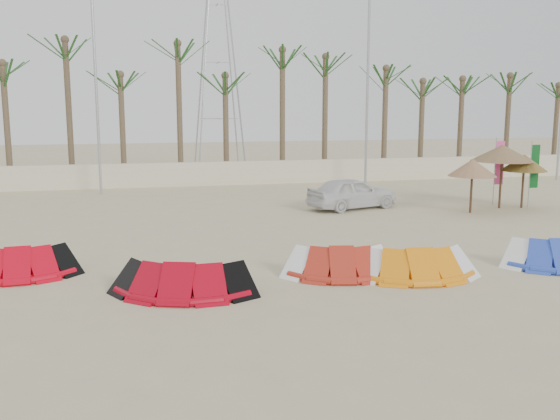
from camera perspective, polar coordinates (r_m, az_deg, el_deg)
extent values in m
plane|color=#C6B58A|center=(13.56, 5.72, -9.66)|extent=(120.00, 120.00, 0.00)
cube|color=beige|center=(34.57, -5.91, 3.33)|extent=(60.00, 0.30, 1.30)
cylinder|color=brown|center=(35.63, -12.74, 7.53)|extent=(0.32, 0.32, 6.50)
ellipsoid|color=#194719|center=(35.66, -12.94, 12.75)|extent=(4.00, 4.00, 2.40)
cylinder|color=brown|center=(37.04, 3.07, 7.83)|extent=(0.32, 0.32, 6.50)
ellipsoid|color=#194719|center=(37.07, 3.11, 12.86)|extent=(4.00, 4.00, 2.40)
cylinder|color=brown|center=(40.92, 16.79, 7.62)|extent=(0.32, 0.32, 6.50)
ellipsoid|color=#194719|center=(40.95, 17.01, 12.16)|extent=(4.00, 4.00, 2.40)
cylinder|color=#A5A8AD|center=(32.17, -16.49, 11.17)|extent=(0.14, 0.14, 11.00)
cylinder|color=#A5A8AD|center=(34.33, 8.01, 11.36)|extent=(0.14, 0.14, 11.00)
cylinder|color=red|center=(17.61, -22.69, -5.46)|extent=(2.64, 0.39, 0.20)
cube|color=black|center=(17.50, -18.83, -4.81)|extent=(0.68, 1.14, 0.40)
cylinder|color=#A30314|center=(15.03, -8.90, -7.37)|extent=(3.03, 1.16, 0.20)
cube|color=black|center=(15.06, -14.32, -6.93)|extent=(0.91, 1.23, 0.40)
cube|color=black|center=(15.23, -3.63, -6.45)|extent=(0.91, 1.23, 0.40)
cylinder|color=#AB2718|center=(16.41, 5.55, -5.82)|extent=(2.61, 0.72, 0.20)
cube|color=white|center=(16.14, 1.45, -5.49)|extent=(0.81, 1.20, 0.40)
cube|color=white|center=(16.86, 9.27, -4.95)|extent=(0.81, 1.20, 0.40)
cylinder|color=orange|center=(16.60, 12.35, -5.83)|extent=(2.92, 0.52, 0.20)
cube|color=white|center=(16.14, 7.97, -5.58)|extent=(0.72, 1.16, 0.40)
cube|color=white|center=(17.23, 16.20, -4.90)|extent=(0.72, 1.16, 0.40)
cylinder|color=#2947BB|center=(18.80, 24.08, -4.63)|extent=(2.54, 0.93, 0.20)
cube|color=white|center=(18.18, 20.97, -4.40)|extent=(0.89, 1.23, 0.40)
cylinder|color=#4C331E|center=(26.83, 17.10, 1.99)|extent=(0.10, 0.10, 2.13)
cone|color=#A87C57|center=(26.74, 17.19, 3.73)|extent=(1.98, 1.98, 0.70)
cylinder|color=#4C331E|center=(28.42, 19.54, 2.79)|extent=(0.10, 0.10, 2.64)
cone|color=olive|center=(28.32, 19.67, 4.93)|extent=(2.66, 2.66, 0.70)
cylinder|color=#4C331E|center=(28.85, 21.33, 2.35)|extent=(0.10, 0.10, 2.22)
cone|color=olive|center=(28.76, 21.43, 4.05)|extent=(1.94, 1.94, 0.70)
cylinder|color=#A5A8AD|center=(29.53, 19.03, 3.40)|extent=(0.04, 0.04, 2.98)
cube|color=#F2439C|center=(29.61, 19.43, 4.09)|extent=(0.42, 0.03, 1.94)
cylinder|color=#A5A8AD|center=(29.05, 21.88, 3.03)|extent=(0.04, 0.04, 2.88)
cube|color=#0A4A18|center=(29.14, 22.28, 3.71)|extent=(0.42, 0.04, 1.87)
imported|color=silver|center=(26.92, 6.60, 1.55)|extent=(4.28, 2.68, 1.36)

